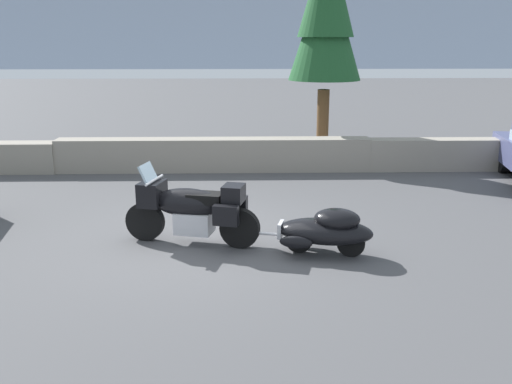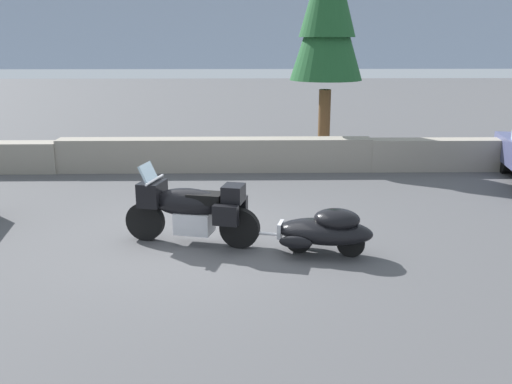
# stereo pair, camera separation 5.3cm
# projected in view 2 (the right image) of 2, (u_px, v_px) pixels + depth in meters

# --- Properties ---
(ground_plane) EXTENTS (80.00, 80.00, 0.00)m
(ground_plane) POSITION_uv_depth(u_px,v_px,m) (200.00, 240.00, 9.70)
(ground_plane) COLOR #4C4C4F
(stone_guard_wall) EXTENTS (24.00, 0.62, 0.85)m
(stone_guard_wall) POSITION_uv_depth(u_px,v_px,m) (208.00, 156.00, 14.60)
(stone_guard_wall) COLOR gray
(stone_guard_wall) RESTS_ON ground
(distant_ridgeline) EXTENTS (240.00, 80.00, 16.00)m
(distant_ridgeline) POSITION_uv_depth(u_px,v_px,m) (240.00, 10.00, 99.43)
(distant_ridgeline) COLOR #99A8BF
(distant_ridgeline) RESTS_ON ground
(touring_motorcycle) EXTENTS (2.28, 1.08, 1.33)m
(touring_motorcycle) POSITION_uv_depth(u_px,v_px,m) (191.00, 208.00, 9.37)
(touring_motorcycle) COLOR black
(touring_motorcycle) RESTS_ON ground
(car_shaped_trailer) EXTENTS (2.22, 1.05, 0.76)m
(car_shaped_trailer) POSITION_uv_depth(u_px,v_px,m) (326.00, 230.00, 8.94)
(car_shaped_trailer) COLOR black
(car_shaped_trailer) RESTS_ON ground
(pine_tree_tall) EXTENTS (1.96, 1.96, 6.80)m
(pine_tree_tall) POSITION_uv_depth(u_px,v_px,m) (328.00, 1.00, 14.97)
(pine_tree_tall) COLOR brown
(pine_tree_tall) RESTS_ON ground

